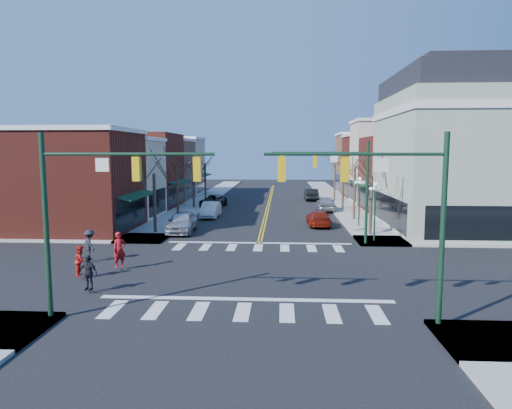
# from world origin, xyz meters

# --- Properties ---
(ground) EXTENTS (160.00, 160.00, 0.00)m
(ground) POSITION_xyz_m (0.00, 0.00, 0.00)
(ground) COLOR black
(ground) RESTS_ON ground
(sidewalk_left) EXTENTS (3.50, 70.00, 0.15)m
(sidewalk_left) POSITION_xyz_m (-8.75, 20.00, 0.07)
(sidewalk_left) COLOR #9E9B93
(sidewalk_left) RESTS_ON ground
(sidewalk_right) EXTENTS (3.50, 70.00, 0.15)m
(sidewalk_right) POSITION_xyz_m (8.75, 20.00, 0.07)
(sidewalk_right) COLOR #9E9B93
(sidewalk_right) RESTS_ON ground
(bldg_left_brick_a) EXTENTS (10.00, 8.50, 8.00)m
(bldg_left_brick_a) POSITION_xyz_m (-15.50, 11.75, 4.00)
(bldg_left_brick_a) COLOR maroon
(bldg_left_brick_a) RESTS_ON ground
(bldg_left_stucco_a) EXTENTS (10.00, 7.00, 7.50)m
(bldg_left_stucco_a) POSITION_xyz_m (-15.50, 19.50, 3.75)
(bldg_left_stucco_a) COLOR beige
(bldg_left_stucco_a) RESTS_ON ground
(bldg_left_brick_b) EXTENTS (10.00, 9.00, 8.50)m
(bldg_left_brick_b) POSITION_xyz_m (-15.50, 27.50, 4.25)
(bldg_left_brick_b) COLOR maroon
(bldg_left_brick_b) RESTS_ON ground
(bldg_left_tan) EXTENTS (10.00, 7.50, 7.80)m
(bldg_left_tan) POSITION_xyz_m (-15.50, 35.75, 3.90)
(bldg_left_tan) COLOR #8E674E
(bldg_left_tan) RESTS_ON ground
(bldg_left_stucco_b) EXTENTS (10.00, 8.00, 8.20)m
(bldg_left_stucco_b) POSITION_xyz_m (-15.50, 43.50, 4.10)
(bldg_left_stucco_b) COLOR beige
(bldg_left_stucco_b) RESTS_ON ground
(bldg_right_brick_a) EXTENTS (10.00, 8.50, 8.00)m
(bldg_right_brick_a) POSITION_xyz_m (15.50, 25.75, 4.00)
(bldg_right_brick_a) COLOR maroon
(bldg_right_brick_a) RESTS_ON ground
(bldg_right_stucco) EXTENTS (10.00, 7.00, 10.00)m
(bldg_right_stucco) POSITION_xyz_m (15.50, 33.50, 5.00)
(bldg_right_stucco) COLOR beige
(bldg_right_stucco) RESTS_ON ground
(bldg_right_brick_b) EXTENTS (10.00, 8.00, 8.50)m
(bldg_right_brick_b) POSITION_xyz_m (15.50, 41.00, 4.25)
(bldg_right_brick_b) COLOR maroon
(bldg_right_brick_b) RESTS_ON ground
(bldg_right_tan) EXTENTS (10.00, 8.00, 9.00)m
(bldg_right_tan) POSITION_xyz_m (15.50, 49.00, 4.50)
(bldg_right_tan) COLOR #8E674E
(bldg_right_tan) RESTS_ON ground
(victorian_corner) EXTENTS (12.25, 14.25, 13.30)m
(victorian_corner) POSITION_xyz_m (16.50, 14.50, 6.66)
(victorian_corner) COLOR #9FAB94
(victorian_corner) RESTS_ON ground
(traffic_mast_near_left) EXTENTS (6.60, 0.28, 7.20)m
(traffic_mast_near_left) POSITION_xyz_m (-5.55, -7.40, 4.71)
(traffic_mast_near_left) COLOR #14331E
(traffic_mast_near_left) RESTS_ON ground
(traffic_mast_near_right) EXTENTS (6.60, 0.28, 7.20)m
(traffic_mast_near_right) POSITION_xyz_m (5.55, -7.40, 4.71)
(traffic_mast_near_right) COLOR #14331E
(traffic_mast_near_right) RESTS_ON ground
(traffic_mast_far_right) EXTENTS (6.60, 0.28, 7.20)m
(traffic_mast_far_right) POSITION_xyz_m (5.55, 7.40, 4.71)
(traffic_mast_far_right) COLOR #14331E
(traffic_mast_far_right) RESTS_ON ground
(lamppost_corner) EXTENTS (0.36, 0.36, 4.33)m
(lamppost_corner) POSITION_xyz_m (8.20, 8.50, 2.96)
(lamppost_corner) COLOR #14331E
(lamppost_corner) RESTS_ON ground
(lamppost_midblock) EXTENTS (0.36, 0.36, 4.33)m
(lamppost_midblock) POSITION_xyz_m (8.20, 15.00, 2.96)
(lamppost_midblock) COLOR #14331E
(lamppost_midblock) RESTS_ON ground
(tree_left_a) EXTENTS (0.24, 0.24, 4.76)m
(tree_left_a) POSITION_xyz_m (-8.40, 11.00, 2.38)
(tree_left_a) COLOR #382B21
(tree_left_a) RESTS_ON ground
(tree_left_b) EXTENTS (0.24, 0.24, 5.04)m
(tree_left_b) POSITION_xyz_m (-8.40, 19.00, 2.52)
(tree_left_b) COLOR #382B21
(tree_left_b) RESTS_ON ground
(tree_left_c) EXTENTS (0.24, 0.24, 4.55)m
(tree_left_c) POSITION_xyz_m (-8.40, 27.00, 2.27)
(tree_left_c) COLOR #382B21
(tree_left_c) RESTS_ON ground
(tree_left_d) EXTENTS (0.24, 0.24, 4.90)m
(tree_left_d) POSITION_xyz_m (-8.40, 35.00, 2.45)
(tree_left_d) COLOR #382B21
(tree_left_d) RESTS_ON ground
(tree_right_a) EXTENTS (0.24, 0.24, 4.62)m
(tree_right_a) POSITION_xyz_m (8.40, 11.00, 2.31)
(tree_right_a) COLOR #382B21
(tree_right_a) RESTS_ON ground
(tree_right_b) EXTENTS (0.24, 0.24, 5.18)m
(tree_right_b) POSITION_xyz_m (8.40, 19.00, 2.59)
(tree_right_b) COLOR #382B21
(tree_right_b) RESTS_ON ground
(tree_right_c) EXTENTS (0.24, 0.24, 4.83)m
(tree_right_c) POSITION_xyz_m (8.40, 27.00, 2.42)
(tree_right_c) COLOR #382B21
(tree_right_c) RESTS_ON ground
(tree_right_d) EXTENTS (0.24, 0.24, 4.97)m
(tree_right_d) POSITION_xyz_m (8.40, 35.00, 2.48)
(tree_right_d) COLOR #382B21
(tree_right_d) RESTS_ON ground
(car_left_near) EXTENTS (2.21, 5.11, 1.72)m
(car_left_near) POSITION_xyz_m (-6.40, 11.62, 0.86)
(car_left_near) COLOR #B7B8BC
(car_left_near) RESTS_ON ground
(car_left_mid) EXTENTS (1.63, 4.58, 1.51)m
(car_left_mid) POSITION_xyz_m (-5.43, 20.10, 0.75)
(car_left_mid) COLOR silver
(car_left_mid) RESTS_ON ground
(car_left_far) EXTENTS (2.86, 5.34, 1.43)m
(car_left_far) POSITION_xyz_m (-6.40, 28.41, 0.71)
(car_left_far) COLOR black
(car_left_far) RESTS_ON ground
(car_right_near) EXTENTS (2.01, 4.66, 1.34)m
(car_right_near) POSITION_xyz_m (4.80, 15.49, 0.67)
(car_right_near) COLOR maroon
(car_right_near) RESTS_ON ground
(car_right_mid) EXTENTS (1.99, 4.81, 1.63)m
(car_right_mid) POSITION_xyz_m (6.40, 25.49, 0.81)
(car_right_mid) COLOR #A3A4A8
(car_right_mid) RESTS_ON ground
(car_right_far) EXTENTS (1.75, 4.72, 1.54)m
(car_right_far) POSITION_xyz_m (5.49, 36.49, 0.77)
(car_right_far) COLOR black
(car_right_far) RESTS_ON ground
(pedestrian_red_a) EXTENTS (0.85, 0.82, 1.97)m
(pedestrian_red_a) POSITION_xyz_m (-7.30, -0.01, 1.13)
(pedestrian_red_a) COLOR #A81116
(pedestrian_red_a) RESTS_ON sidewalk_left
(pedestrian_red_b) EXTENTS (0.73, 0.86, 1.56)m
(pedestrian_red_b) POSITION_xyz_m (-8.70, -1.76, 0.93)
(pedestrian_red_b) COLOR red
(pedestrian_red_b) RESTS_ON sidewalk_left
(pedestrian_dark_a) EXTENTS (1.03, 0.66, 1.64)m
(pedestrian_dark_a) POSITION_xyz_m (-7.30, -4.11, 0.97)
(pedestrian_dark_a) COLOR black
(pedestrian_dark_a) RESTS_ON sidewalk_left
(pedestrian_dark_b) EXTENTS (1.26, 1.30, 1.78)m
(pedestrian_dark_b) POSITION_xyz_m (-9.71, 1.71, 1.04)
(pedestrian_dark_b) COLOR black
(pedestrian_dark_b) RESTS_ON sidewalk_left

